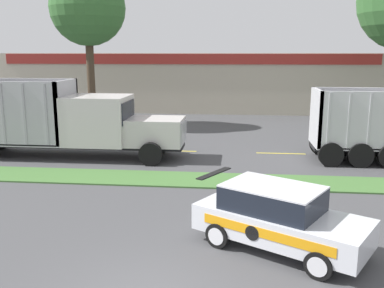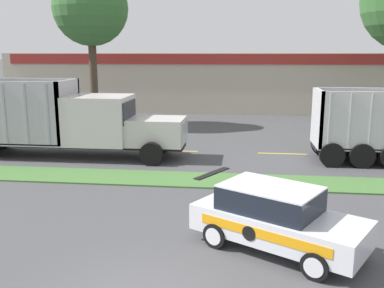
% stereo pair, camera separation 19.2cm
% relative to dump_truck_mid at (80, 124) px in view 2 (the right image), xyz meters
% --- Properties ---
extents(grass_verge, '(120.00, 2.00, 0.06)m').
position_rel_dump_truck_mid_xyz_m(grass_verge, '(5.78, -3.29, -1.56)').
color(grass_verge, '#477538').
rests_on(grass_verge, ground_plane).
extents(centre_line_3, '(2.40, 0.14, 0.01)m').
position_rel_dump_truck_mid_xyz_m(centre_line_3, '(-1.17, 1.71, -1.59)').
color(centre_line_3, yellow).
rests_on(centre_line_3, ground_plane).
extents(centre_line_4, '(2.40, 0.14, 0.01)m').
position_rel_dump_truck_mid_xyz_m(centre_line_4, '(4.23, 1.71, -1.59)').
color(centre_line_4, yellow).
rests_on(centre_line_4, ground_plane).
extents(centre_line_5, '(2.40, 0.14, 0.01)m').
position_rel_dump_truck_mid_xyz_m(centre_line_5, '(9.63, 1.71, -1.59)').
color(centre_line_5, yellow).
rests_on(centre_line_5, ground_plane).
extents(dump_truck_mid, '(11.53, 2.84, 3.64)m').
position_rel_dump_truck_mid_xyz_m(dump_truck_mid, '(0.00, 0.00, 0.00)').
color(dump_truck_mid, black).
rests_on(dump_truck_mid, ground_plane).
extents(rally_car, '(4.58, 3.72, 1.66)m').
position_rel_dump_truck_mid_xyz_m(rally_car, '(8.51, -8.93, -0.76)').
color(rally_car, silver).
rests_on(rally_car, ground_plane).
extents(store_building_backdrop, '(31.44, 12.10, 4.84)m').
position_rel_dump_truck_mid_xyz_m(store_building_backdrop, '(3.29, 21.02, 0.83)').
color(store_building_backdrop, '#BCB29E').
rests_on(store_building_backdrop, ground_plane).
extents(tree_behind_right, '(4.87, 4.87, 11.38)m').
position_rel_dump_truck_mid_xyz_m(tree_behind_right, '(-2.31, 8.68, 6.58)').
color(tree_behind_right, '#473828').
rests_on(tree_behind_right, ground_plane).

